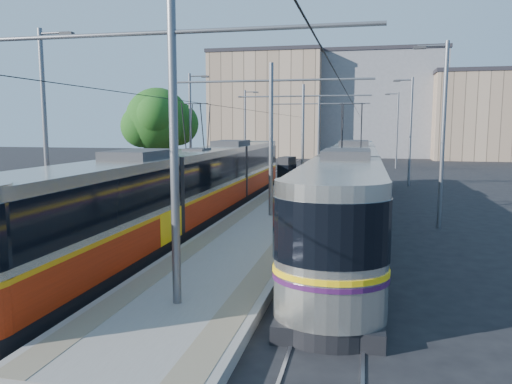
# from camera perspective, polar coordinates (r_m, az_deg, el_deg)

# --- Properties ---
(ground) EXTENTS (160.00, 160.00, 0.00)m
(ground) POSITION_cam_1_polar(r_m,az_deg,el_deg) (15.93, -3.68, -8.69)
(ground) COLOR black
(ground) RESTS_ON ground
(platform) EXTENTS (4.00, 50.00, 0.30)m
(platform) POSITION_cam_1_polar(r_m,az_deg,el_deg) (32.27, 4.64, -0.15)
(platform) COLOR gray
(platform) RESTS_ON ground
(tactile_strip_left) EXTENTS (0.70, 50.00, 0.01)m
(tactile_strip_left) POSITION_cam_1_polar(r_m,az_deg,el_deg) (32.47, 2.11, 0.20)
(tactile_strip_left) COLOR gray
(tactile_strip_left) RESTS_ON platform
(tactile_strip_right) EXTENTS (0.70, 50.00, 0.01)m
(tactile_strip_right) POSITION_cam_1_polar(r_m,az_deg,el_deg) (32.09, 7.21, 0.06)
(tactile_strip_right) COLOR gray
(tactile_strip_right) RESTS_ON platform
(rails) EXTENTS (8.71, 70.00, 0.03)m
(rails) POSITION_cam_1_polar(r_m,az_deg,el_deg) (32.28, 4.64, -0.38)
(rails) COLOR gray
(rails) RESTS_ON ground
(track_arrow) EXTENTS (1.20, 5.00, 0.01)m
(track_arrow) POSITION_cam_1_polar(r_m,az_deg,el_deg) (14.76, -20.85, -10.47)
(track_arrow) COLOR silver
(track_arrow) RESTS_ON ground
(tram_left) EXTENTS (2.43, 31.25, 5.50)m
(tram_left) POSITION_cam_1_polar(r_m,az_deg,el_deg) (24.16, -6.72, 0.97)
(tram_left) COLOR black
(tram_left) RESTS_ON ground
(tram_right) EXTENTS (2.43, 30.21, 5.50)m
(tram_right) POSITION_cam_1_polar(r_m,az_deg,el_deg) (24.56, 10.74, 1.35)
(tram_right) COLOR black
(tram_right) RESTS_ON ground
(catenary) EXTENTS (9.20, 70.00, 7.00)m
(catenary) POSITION_cam_1_polar(r_m,az_deg,el_deg) (29.16, 3.98, 7.67)
(catenary) COLOR slate
(catenary) RESTS_ON platform
(street_lamps) EXTENTS (15.18, 38.22, 8.00)m
(street_lamps) POSITION_cam_1_polar(r_m,az_deg,el_deg) (35.95, 5.57, 7.07)
(street_lamps) COLOR slate
(street_lamps) RESTS_ON ground
(shelter) EXTENTS (0.96, 1.25, 2.45)m
(shelter) POSITION_cam_1_polar(r_m,az_deg,el_deg) (27.99, 3.54, 1.65)
(shelter) COLOR black
(shelter) RESTS_ON platform
(tree) EXTENTS (4.90, 4.53, 7.12)m
(tree) POSITION_cam_1_polar(r_m,az_deg,el_deg) (36.14, -10.63, 7.99)
(tree) COLOR #382314
(tree) RESTS_ON ground
(building_left) EXTENTS (16.32, 12.24, 15.25)m
(building_left) POSITION_cam_1_polar(r_m,az_deg,el_deg) (76.11, 1.53, 9.93)
(building_left) COLOR tan
(building_left) RESTS_ON ground
(building_centre) EXTENTS (18.36, 14.28, 15.32)m
(building_centre) POSITION_cam_1_polar(r_m,az_deg,el_deg) (78.78, 13.77, 9.66)
(building_centre) COLOR gray
(building_centre) RESTS_ON ground
(building_right) EXTENTS (14.28, 10.20, 11.77)m
(building_right) POSITION_cam_1_polar(r_m,az_deg,el_deg) (74.40, 24.78, 7.96)
(building_right) COLOR tan
(building_right) RESTS_ON ground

